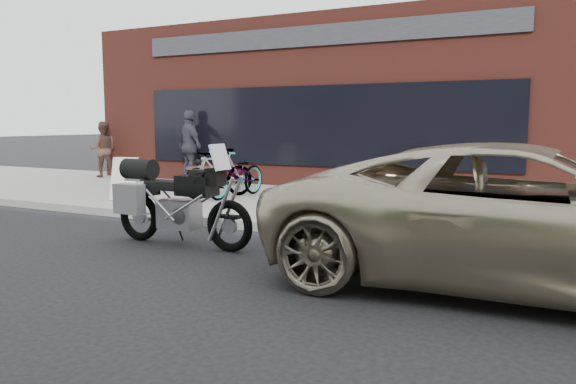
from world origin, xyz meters
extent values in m
plane|color=black|center=(0.00, 0.00, 0.00)|extent=(120.00, 120.00, 0.00)
cube|color=gray|center=(0.00, 7.00, 0.07)|extent=(44.00, 6.00, 0.15)
cube|color=maroon|center=(-2.00, 14.00, 2.25)|extent=(14.00, 10.00, 4.50)
cube|color=black|center=(-2.00, 8.97, 1.70)|extent=(10.00, 0.08, 2.00)
cube|color=#27272C|center=(-2.00, 8.97, 3.90)|extent=(10.00, 0.08, 0.50)
torus|color=black|center=(-1.97, 2.61, 0.36)|extent=(0.74, 0.13, 0.73)
torus|color=black|center=(-0.32, 2.59, 0.36)|extent=(0.74, 0.13, 0.73)
cube|color=#B7B7BC|center=(-1.20, 2.60, 0.46)|extent=(0.61, 0.33, 0.42)
cube|color=black|center=(-0.87, 2.60, 0.90)|extent=(0.55, 0.36, 0.28)
cube|color=black|center=(-1.42, 2.60, 0.88)|extent=(0.61, 0.31, 0.13)
cube|color=black|center=(-1.80, 2.61, 0.79)|extent=(0.33, 0.24, 0.15)
cube|color=black|center=(-0.54, 2.59, 1.04)|extent=(0.20, 0.26, 0.24)
cube|color=silver|center=(-0.47, 2.59, 1.31)|extent=(0.16, 0.33, 0.37)
cylinder|color=black|center=(-0.62, 2.59, 1.12)|extent=(0.04, 0.77, 0.03)
cube|color=#B7B7BC|center=(-1.93, 2.61, 0.94)|extent=(0.31, 0.33, 0.03)
cube|color=gray|center=(-1.89, 2.32, 0.68)|extent=(0.46, 0.20, 0.44)
cylinder|color=black|center=(-1.93, 2.61, 1.10)|extent=(0.53, 0.31, 0.31)
cylinder|color=#B7B7BC|center=(-1.64, 2.78, 0.38)|extent=(0.61, 0.09, 0.21)
imported|color=tan|center=(3.50, 2.60, 0.79)|extent=(5.76, 2.83, 1.57)
imported|color=gray|center=(-2.70, 6.54, 0.66)|extent=(0.82, 2.00, 1.03)
imported|color=gray|center=(-3.00, 6.30, 0.68)|extent=(1.16, 1.83, 1.07)
cube|color=silver|center=(-4.56, 5.05, 0.60)|extent=(0.62, 0.43, 0.90)
cube|color=silver|center=(-4.63, 5.28, 0.60)|extent=(0.62, 0.43, 0.90)
cylinder|color=black|center=(-5.00, 8.39, 0.35)|extent=(0.07, 0.07, 0.41)
cylinder|color=#4C3123|center=(-5.00, 8.39, 0.58)|extent=(0.79, 0.79, 0.05)
imported|color=#50332A|center=(-8.72, 8.60, 0.98)|extent=(1.03, 1.00, 1.67)
imported|color=#383847|center=(-5.50, 8.60, 1.14)|extent=(1.25, 0.96, 1.98)
camera|label=1|loc=(3.90, -3.87, 1.80)|focal=35.00mm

